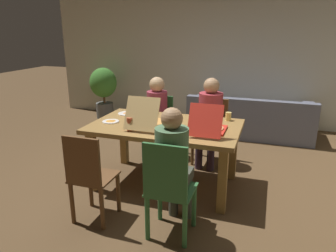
{
  "coord_description": "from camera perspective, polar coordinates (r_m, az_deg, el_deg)",
  "views": [
    {
      "loc": [
        1.16,
        -3.35,
        1.87
      ],
      "look_at": [
        0.0,
        0.1,
        0.73
      ],
      "focal_mm": 33.54,
      "sensor_mm": 36.0,
      "label": 1
    }
  ],
  "objects": [
    {
      "name": "dining_table",
      "position": [
        3.75,
        -0.49,
        -1.25
      ],
      "size": [
        1.75,
        1.05,
        0.78
      ],
      "color": "olive",
      "rests_on": "ground"
    },
    {
      "name": "person_0",
      "position": [
        4.62,
        -2.25,
        2.75
      ],
      "size": [
        0.3,
        0.52,
        1.19
      ],
      "color": "#2C3439",
      "rests_on": "ground"
    },
    {
      "name": "ground_plane",
      "position": [
        4.01,
        -0.46,
        -10.36
      ],
      "size": [
        20.0,
        20.0,
        0.0
      ],
      "primitive_type": "plane",
      "color": "brown"
    },
    {
      "name": "drinking_glass_1",
      "position": [
        3.93,
        10.91,
        1.73
      ],
      "size": [
        0.07,
        0.07,
        0.1
      ],
      "primitive_type": "cylinder",
      "color": "#E2C266",
      "rests_on": "dining_table"
    },
    {
      "name": "drinking_glass_3",
      "position": [
        3.5,
        -6.92,
        0.37
      ],
      "size": [
        0.07,
        0.07,
        0.15
      ],
      "primitive_type": "cylinder",
      "color": "#B94D31",
      "rests_on": "dining_table"
    },
    {
      "name": "couch",
      "position": [
        5.87,
        14.62,
        0.97
      ],
      "size": [
        2.16,
        0.9,
        0.73
      ],
      "color": "slate",
      "rests_on": "ground"
    },
    {
      "name": "chair_2",
      "position": [
        2.83,
        0.12,
        -11.34
      ],
      "size": [
        0.41,
        0.4,
        0.96
      ],
      "color": "#316937",
      "rests_on": "ground"
    },
    {
      "name": "person_2",
      "position": [
        2.86,
        1.02,
        -6.48
      ],
      "size": [
        0.3,
        0.49,
        1.23
      ],
      "color": "#3E4135",
      "rests_on": "ground"
    },
    {
      "name": "pizza_box_0",
      "position": [
        3.48,
        7.41,
        -0.22
      ],
      "size": [
        0.35,
        0.51,
        0.34
      ],
      "color": "red",
      "rests_on": "dining_table"
    },
    {
      "name": "chair_3",
      "position": [
        3.16,
        -14.07,
        -8.9
      ],
      "size": [
        0.39,
        0.4,
        0.93
      ],
      "color": "brown",
      "rests_on": "ground"
    },
    {
      "name": "potted_plant",
      "position": [
        6.85,
        -11.64,
        6.86
      ],
      "size": [
        0.57,
        0.57,
        1.07
      ],
      "color": "#575957",
      "rests_on": "ground"
    },
    {
      "name": "chair_0",
      "position": [
        4.81,
        -1.61,
        0.49
      ],
      "size": [
        0.38,
        0.44,
        0.88
      ],
      "color": "#2B6A33",
      "rests_on": "ground"
    },
    {
      "name": "plate_0",
      "position": [
        4.2,
        -7.44,
        2.3
      ],
      "size": [
        0.24,
        0.24,
        0.03
      ],
      "color": "white",
      "rests_on": "dining_table"
    },
    {
      "name": "chair_1",
      "position": [
        4.58,
        7.8,
        -0.24
      ],
      "size": [
        0.45,
        0.44,
        0.89
      ],
      "color": "brown",
      "rests_on": "ground"
    },
    {
      "name": "drinking_glass_0",
      "position": [
        3.31,
        1.07,
        -0.69
      ],
      "size": [
        0.07,
        0.07,
        0.13
      ],
      "primitive_type": "cylinder",
      "color": "silver",
      "rests_on": "dining_table"
    },
    {
      "name": "back_wall",
      "position": [
        6.48,
        8.39,
        12.93
      ],
      "size": [
        6.96,
        0.12,
        2.76
      ],
      "primitive_type": "cube",
      "color": "beige",
      "rests_on": "ground"
    },
    {
      "name": "person_1",
      "position": [
        4.38,
        7.58,
        2.06
      ],
      "size": [
        0.33,
        0.5,
        1.22
      ],
      "color": "#3D2B3C",
      "rests_on": "ground"
    },
    {
      "name": "pizza_box_1",
      "position": [
        3.67,
        -3.37,
        0.89
      ],
      "size": [
        0.38,
        0.56,
        0.37
      ],
      "color": "tan",
      "rests_on": "dining_table"
    },
    {
      "name": "drinking_glass_2",
      "position": [
        4.18,
        -4.0,
        2.9
      ],
      "size": [
        0.08,
        0.08,
        0.1
      ],
      "primitive_type": "cylinder",
      "color": "#DEC05E",
      "rests_on": "dining_table"
    },
    {
      "name": "plate_1",
      "position": [
        3.87,
        -10.37,
        0.87
      ],
      "size": [
        0.2,
        0.2,
        0.03
      ],
      "color": "white",
      "rests_on": "dining_table"
    }
  ]
}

